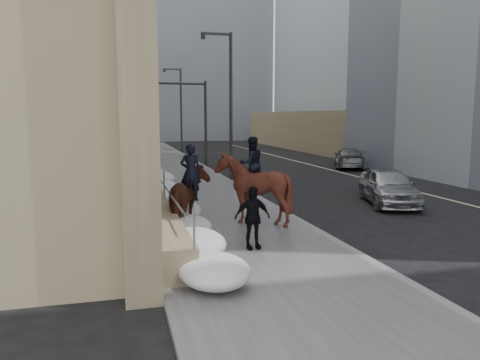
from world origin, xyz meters
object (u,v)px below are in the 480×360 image
Objects in this scene: mounted_horse_right at (252,186)px; car_silver at (388,186)px; car_grey at (349,158)px; mounted_horse_left at (189,197)px; pedestrian at (252,218)px.

mounted_horse_right reaches higher than car_silver.
car_silver is (6.44, 2.31, -0.60)m from mounted_horse_right.
car_grey is (4.82, 12.42, -0.06)m from car_silver.
mounted_horse_left is 20.30m from car_grey.
mounted_horse_left is 0.56× the size of car_grey.
mounted_horse_right is at bearing -142.97° from car_silver.
pedestrian is at bearing 137.24° from mounted_horse_left.
mounted_horse_right is (2.12, 0.52, 0.18)m from mounted_horse_left.
mounted_horse_right is 2.92m from pedestrian.
pedestrian is at bearing 79.21° from car_grey.
pedestrian is (1.31, -2.25, -0.22)m from mounted_horse_left.
pedestrian is 21.27m from car_grey.
mounted_horse_right reaches higher than mounted_horse_left.
pedestrian reaches higher than car_silver.
car_grey is (11.26, 14.73, -0.66)m from mounted_horse_right.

